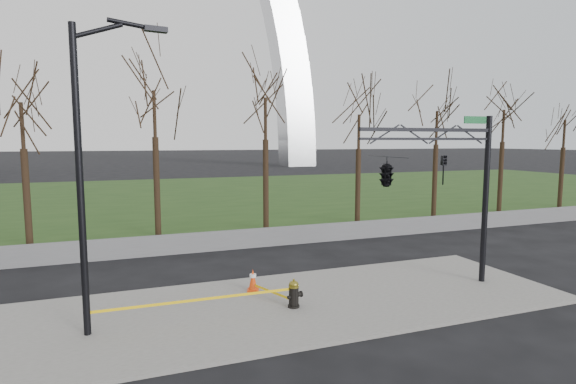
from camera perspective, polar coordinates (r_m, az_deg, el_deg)
name	(u,v)px	position (r m, az deg, el deg)	size (l,w,h in m)	color
ground	(290,306)	(14.63, 0.32, -14.10)	(500.00, 500.00, 0.00)	black
sidewalk	(290,304)	(14.61, 0.32, -13.92)	(18.00, 6.00, 0.10)	slate
grass_strip	(176,196)	(43.38, -13.92, -0.53)	(120.00, 40.00, 0.06)	#203C15
guardrail	(231,240)	(21.88, -7.20, -5.99)	(60.00, 0.30, 0.90)	#59595B
tree_row	(265,158)	(26.04, -2.94, 4.29)	(51.97, 4.00, 8.34)	black
fire_hydrant	(294,294)	(14.11, 0.77, -12.70)	(0.55, 0.36, 0.89)	black
traffic_cone	(253,280)	(15.62, -4.43, -10.96)	(0.48, 0.48, 0.74)	#E63E0C
street_light	(89,158)	(12.55, -23.76, 3.89)	(2.38, 0.50, 8.21)	black
traffic_signal_mast	(407,171)	(15.46, 14.72, 2.57)	(5.10, 2.50, 6.00)	black
caution_tape	(219,298)	(13.74, -8.60, -12.98)	(5.76, 1.92, 0.45)	yellow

